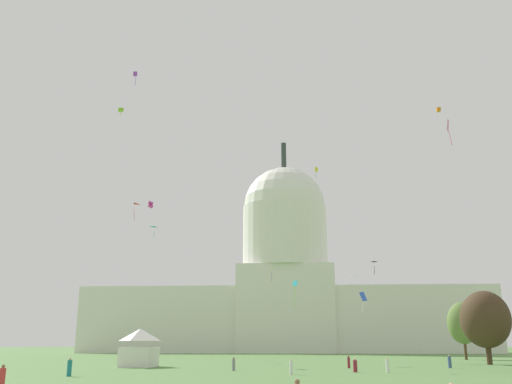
{
  "coord_description": "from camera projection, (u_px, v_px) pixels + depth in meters",
  "views": [
    {
      "loc": [
        4.03,
        -20.2,
        3.24
      ],
      "look_at": [
        -3.14,
        89.89,
        33.07
      ],
      "focal_mm": 39.12,
      "sensor_mm": 36.0,
      "label": 1
    }
  ],
  "objects": [
    {
      "name": "kite_black_mid",
      "position": [
        374.0,
        263.0,
        109.61
      ],
      "size": [
        1.23,
        0.79,
        2.51
      ],
      "rotation": [
        0.0,
        0.0,
        3.22
      ],
      "color": "black"
    },
    {
      "name": "person_white_deep_crowd",
      "position": [
        387.0,
        366.0,
        62.16
      ],
      "size": [
        0.54,
        0.54,
        1.58
      ],
      "rotation": [
        0.0,
        0.0,
        0.87
      ],
      "color": "silver",
      "rests_on": "ground_plane"
    },
    {
      "name": "kite_yellow_high",
      "position": [
        316.0,
        170.0,
        130.82
      ],
      "size": [
        0.9,
        0.82,
        2.89
      ],
      "rotation": [
        0.0,
        0.0,
        0.06
      ],
      "color": "yellow"
    },
    {
      "name": "person_maroon_mid_right",
      "position": [
        355.0,
        366.0,
        62.75
      ],
      "size": [
        0.65,
        0.65,
        1.54
      ],
      "rotation": [
        0.0,
        0.0,
        5.44
      ],
      "color": "maroon",
      "rests_on": "ground_plane"
    },
    {
      "name": "person_teal_aisle_center",
      "position": [
        69.0,
        368.0,
        55.08
      ],
      "size": [
        0.53,
        0.53,
        1.77
      ],
      "rotation": [
        0.0,
        0.0,
        3.31
      ],
      "color": "#1E757A",
      "rests_on": "ground_plane"
    },
    {
      "name": "capitol_building",
      "position": [
        285.0,
        286.0,
        185.19
      ],
      "size": [
        131.04,
        28.52,
        71.76
      ],
      "color": "silver",
      "rests_on": "ground_plane"
    },
    {
      "name": "kite_gold_mid",
      "position": [
        271.0,
        270.0,
        134.29
      ],
      "size": [
        1.26,
        1.41,
        2.98
      ],
      "rotation": [
        0.0,
        0.0,
        4.1
      ],
      "color": "gold"
    },
    {
      "name": "kite_blue_low",
      "position": [
        363.0,
        298.0,
        67.98
      ],
      "size": [
        0.98,
        0.7,
        2.53
      ],
      "rotation": [
        0.0,
        0.0,
        3.02
      ],
      "color": "blue"
    },
    {
      "name": "person_denim_near_tree_east",
      "position": [
        450.0,
        362.0,
        73.17
      ],
      "size": [
        0.45,
        0.45,
        1.68
      ],
      "rotation": [
        0.0,
        0.0,
        0.02
      ],
      "color": "#3D5684",
      "rests_on": "ground_plane"
    },
    {
      "name": "tree_east_mid",
      "position": [
        485.0,
        319.0,
        85.9
      ],
      "size": [
        7.71,
        7.35,
        11.05
      ],
      "color": "#42301E",
      "rests_on": "ground_plane"
    },
    {
      "name": "kite_orange_high",
      "position": [
        439.0,
        110.0,
        121.55
      ],
      "size": [
        0.86,
        0.81,
        1.02
      ],
      "rotation": [
        0.0,
        0.0,
        1.56
      ],
      "color": "orange"
    },
    {
      "name": "kite_pink_mid",
      "position": [
        448.0,
        128.0,
        48.84
      ],
      "size": [
        0.43,
        0.6,
        2.4
      ],
      "rotation": [
        0.0,
        0.0,
        3.56
      ],
      "color": "pink"
    },
    {
      "name": "kite_magenta_mid",
      "position": [
        151.0,
        205.0,
        96.76
      ],
      "size": [
        1.11,
        1.06,
        1.17
      ],
      "rotation": [
        0.0,
        0.0,
        1.89
      ],
      "color": "#D1339E"
    },
    {
      "name": "kite_red_mid",
      "position": [
        134.0,
        207.0,
        118.85
      ],
      "size": [
        1.45,
        1.84,
        3.41
      ],
      "rotation": [
        0.0,
        0.0,
        4.29
      ],
      "color": "red"
    },
    {
      "name": "kite_white_mid",
      "position": [
        353.0,
        276.0,
        152.61
      ],
      "size": [
        1.43,
        0.9,
        0.48
      ],
      "rotation": [
        0.0,
        0.0,
        3.13
      ],
      "color": "white"
    },
    {
      "name": "kite_cyan_low",
      "position": [
        295.0,
        287.0,
        79.54
      ],
      "size": [
        0.67,
        0.81,
        3.99
      ],
      "rotation": [
        0.0,
        0.0,
        4.63
      ],
      "color": "#33BCDB"
    },
    {
      "name": "kite_lime_high",
      "position": [
        121.0,
        110.0,
        137.18
      ],
      "size": [
        1.11,
        1.19,
        2.37
      ],
      "rotation": [
        0.0,
        0.0,
        6.23
      ],
      "color": "#8CD133"
    },
    {
      "name": "tree_east_near",
      "position": [
        463.0,
        323.0,
        109.78
      ],
      "size": [
        6.06,
        5.55,
        11.03
      ],
      "color": "#4C3823",
      "rests_on": "ground_plane"
    },
    {
      "name": "person_red_near_tree_west",
      "position": [
        2.0,
        379.0,
        38.48
      ],
      "size": [
        0.59,
        0.59,
        1.77
      ],
      "rotation": [
        0.0,
        0.0,
        2.55
      ],
      "color": "red",
      "rests_on": "ground_plane"
    },
    {
      "name": "kite_turquoise_mid",
      "position": [
        154.0,
        228.0,
        127.31
      ],
      "size": [
        1.69,
        1.36,
        2.4
      ],
      "rotation": [
        0.0,
        0.0,
        0.57
      ],
      "color": "teal"
    },
    {
      "name": "kite_violet_high",
      "position": [
        135.0,
        75.0,
        121.21
      ],
      "size": [
        0.88,
        0.33,
        3.22
      ],
      "rotation": [
        0.0,
        0.0,
        2.41
      ],
      "color": "purple"
    },
    {
      "name": "person_maroon_edge_east",
      "position": [
        349.0,
        362.0,
        72.81
      ],
      "size": [
        0.5,
        0.5,
        1.61
      ],
      "rotation": [
        0.0,
        0.0,
        2.49
      ],
      "color": "maroon",
      "rests_on": "ground_plane"
    },
    {
      "name": "person_white_back_left",
      "position": [
        291.0,
        367.0,
        58.14
      ],
      "size": [
        0.54,
        0.54,
        1.57
      ],
      "rotation": [
        0.0,
        0.0,
        5.52
      ],
      "color": "silver",
      "rests_on": "ground_plane"
    },
    {
      "name": "event_tent",
      "position": [
        139.0,
        348.0,
        76.59
      ],
      "size": [
        4.72,
        5.82,
        5.1
      ],
      "rotation": [
        0.0,
        0.0,
        -0.06
      ],
      "color": "white",
      "rests_on": "ground_plane"
    },
    {
      "name": "person_grey_edge_west",
      "position": [
        234.0,
        364.0,
        66.23
      ],
      "size": [
        0.45,
        0.45,
        1.55
      ],
      "rotation": [
        0.0,
        0.0,
        5.99
      ],
      "color": "gray",
      "rests_on": "ground_plane"
    }
  ]
}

